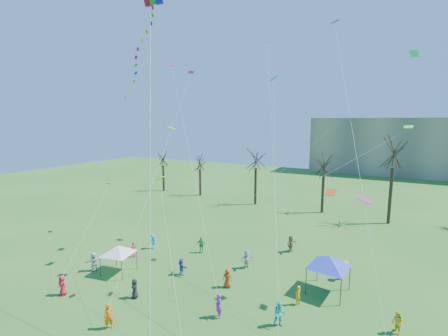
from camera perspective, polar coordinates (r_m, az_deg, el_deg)
The scene contains 7 objects.
distant_building at distance 96.41m, azimuth 34.08°, elevation 3.14°, with size 60.00×14.00×15.00m, color gray.
bare_tree_row at distance 49.58m, azimuth 20.92°, elevation -0.03°, with size 67.24×9.26×12.35m.
big_box_kite at distance 27.12m, azimuth -14.75°, elevation 19.38°, with size 4.42×5.54×24.16m.
canopy_tent_white at distance 31.66m, azimuth -18.78°, elevation -13.94°, with size 3.52×3.52×2.68m.
canopy_tent_blue at distance 28.15m, azimuth 18.66°, elevation -15.91°, with size 4.21×4.21×3.18m.
festival_crowd at distance 27.36m, azimuth 1.90°, elevation -20.46°, with size 27.60×20.03×1.85m.
small_kites_aloft at distance 27.23m, azimuth 5.13°, elevation 8.80°, with size 26.33×19.45×32.69m.
Camera 1 is at (10.90, -13.54, 14.14)m, focal length 25.00 mm.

